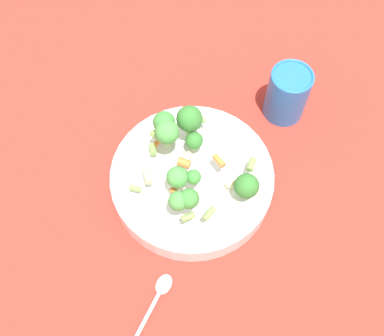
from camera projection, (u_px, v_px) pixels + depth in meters
ground_plane at (192, 185)px, 0.85m from camera, size 3.00×3.00×0.00m
bowl at (192, 178)px, 0.82m from camera, size 0.30×0.30×0.05m
pasta_salad at (190, 154)px, 0.76m from camera, size 0.23×0.20×0.09m
cup at (287, 93)px, 0.88m from camera, size 0.08×0.08×0.11m
spoon at (153, 304)px, 0.74m from camera, size 0.14×0.13×0.01m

